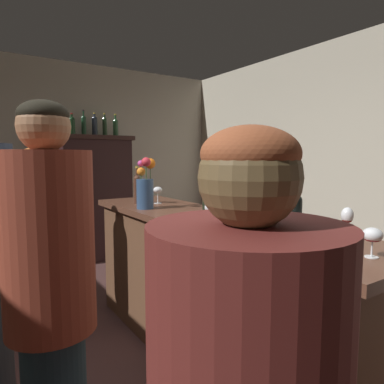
# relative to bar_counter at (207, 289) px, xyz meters

# --- Properties ---
(wall_back) EXTENTS (5.65, 0.12, 2.81)m
(wall_back) POSITION_rel_bar_counter_xyz_m (-0.57, 3.26, 0.87)
(wall_back) COLOR #B6AD9B
(wall_back) RESTS_ON ground
(bar_counter) EXTENTS (0.66, 2.71, 1.06)m
(bar_counter) POSITION_rel_bar_counter_xyz_m (0.00, 0.00, 0.00)
(bar_counter) COLOR brown
(bar_counter) RESTS_ON ground
(display_cabinet) EXTENTS (1.04, 0.47, 1.77)m
(display_cabinet) POSITION_rel_bar_counter_xyz_m (0.16, 2.94, 0.39)
(display_cabinet) COLOR black
(display_cabinet) RESTS_ON ground
(wine_bottle_merlot) EXTENTS (0.06, 0.06, 0.29)m
(wine_bottle_merlot) POSITION_rel_bar_counter_xyz_m (0.12, -0.36, 0.65)
(wine_bottle_merlot) COLOR #275132
(wine_bottle_merlot) RESTS_ON bar_counter
(wine_bottle_malbec) EXTENTS (0.08, 0.08, 0.34)m
(wine_bottle_malbec) POSITION_rel_bar_counter_xyz_m (0.02, 0.01, 0.68)
(wine_bottle_malbec) COLOR black
(wine_bottle_malbec) RESTS_ON bar_counter
(wine_bottle_rose) EXTENTS (0.06, 0.06, 0.32)m
(wine_bottle_rose) POSITION_rel_bar_counter_xyz_m (-0.09, -0.85, 0.66)
(wine_bottle_rose) COLOR black
(wine_bottle_rose) RESTS_ON bar_counter
(wine_bottle_chardonnay) EXTENTS (0.07, 0.07, 0.33)m
(wine_bottle_chardonnay) POSITION_rel_bar_counter_xyz_m (-0.12, 0.89, 0.67)
(wine_bottle_chardonnay) COLOR #492C21
(wine_bottle_chardonnay) RESTS_ON bar_counter
(wine_bottle_syrah) EXTENTS (0.07, 0.07, 0.31)m
(wine_bottle_syrah) POSITION_rel_bar_counter_xyz_m (-0.02, -0.69, 0.67)
(wine_bottle_syrah) COLOR #493217
(wine_bottle_syrah) RESTS_ON bar_counter
(wine_glass_front) EXTENTS (0.07, 0.07, 0.17)m
(wine_glass_front) POSITION_rel_bar_counter_xyz_m (0.16, -0.97, 0.65)
(wine_glass_front) COLOR white
(wine_glass_front) RESTS_ON bar_counter
(wine_glass_mid) EXTENTS (0.06, 0.06, 0.15)m
(wine_glass_mid) POSITION_rel_bar_counter_xyz_m (-0.16, -0.24, 0.63)
(wine_glass_mid) COLOR white
(wine_glass_mid) RESTS_ON bar_counter
(wine_glass_rear) EXTENTS (0.08, 0.08, 0.13)m
(wine_glass_rear) POSITION_rel_bar_counter_xyz_m (-0.01, -1.19, 0.62)
(wine_glass_rear) COLOR white
(wine_glass_rear) RESTS_ON bar_counter
(wine_glass_spare) EXTENTS (0.08, 0.08, 0.15)m
(wine_glass_spare) POSITION_rel_bar_counter_xyz_m (0.03, 0.80, 0.64)
(wine_glass_spare) COLOR white
(wine_glass_spare) RESTS_ON bar_counter
(flower_arrangement) EXTENTS (0.17, 0.17, 0.42)m
(flower_arrangement) POSITION_rel_bar_counter_xyz_m (-0.20, 0.58, 0.70)
(flower_arrangement) COLOR #2F4A71
(flower_arrangement) RESTS_ON bar_counter
(cheese_plate) EXTENTS (0.18, 0.18, 0.01)m
(cheese_plate) POSITION_rel_bar_counter_xyz_m (0.14, 0.10, 0.53)
(cheese_plate) COLOR white
(cheese_plate) RESTS_ON bar_counter
(display_bottle_left) EXTENTS (0.08, 0.08, 0.29)m
(display_bottle_left) POSITION_rel_bar_counter_xyz_m (-0.14, 2.94, 1.37)
(display_bottle_left) COLOR #163219
(display_bottle_left) RESTS_ON display_cabinet
(display_bottle_midleft) EXTENTS (0.07, 0.07, 0.35)m
(display_bottle_midleft) POSITION_rel_bar_counter_xyz_m (0.02, 2.94, 1.39)
(display_bottle_midleft) COLOR #183922
(display_bottle_midleft) RESTS_ON display_cabinet
(display_bottle_center) EXTENTS (0.08, 0.08, 0.32)m
(display_bottle_center) POSITION_rel_bar_counter_xyz_m (0.17, 2.94, 1.39)
(display_bottle_center) COLOR #212932
(display_bottle_center) RESTS_ON display_cabinet
(display_bottle_midright) EXTENTS (0.06, 0.06, 0.32)m
(display_bottle_midright) POSITION_rel_bar_counter_xyz_m (0.32, 2.94, 1.39)
(display_bottle_midright) COLOR #1F361E
(display_bottle_midright) RESTS_ON display_cabinet
(display_bottle_right) EXTENTS (0.07, 0.07, 0.32)m
(display_bottle_right) POSITION_rel_bar_counter_xyz_m (0.48, 2.94, 1.38)
(display_bottle_right) COLOR #264C2C
(display_bottle_right) RESTS_ON display_cabinet
(patron_redhead) EXTENTS (0.32, 0.32, 1.55)m
(patron_redhead) POSITION_rel_bar_counter_xyz_m (-0.94, 1.01, 0.33)
(patron_redhead) COLOR #332C2E
(patron_redhead) RESTS_ON ground
(patron_in_grey) EXTENTS (0.31, 0.31, 1.67)m
(patron_in_grey) POSITION_rel_bar_counter_xyz_m (-1.19, -0.72, 0.39)
(patron_in_grey) COLOR #203742
(patron_in_grey) RESTS_ON ground
(bartender) EXTENTS (0.32, 0.32, 1.63)m
(bartender) POSITION_rel_bar_counter_xyz_m (0.76, 0.72, 0.37)
(bartender) COLOR #485D53
(bartender) RESTS_ON ground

